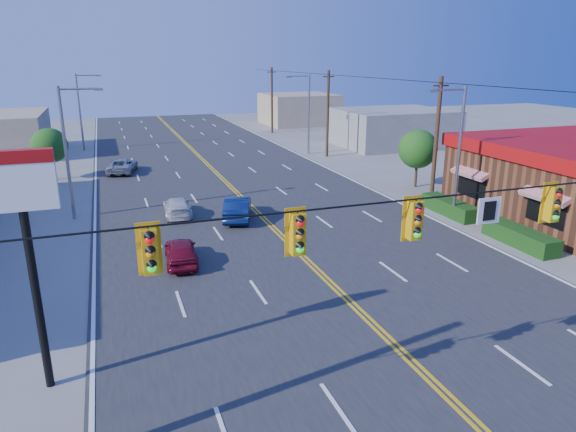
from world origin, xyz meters
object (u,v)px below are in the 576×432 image
object	(u,v)px
signal_span	(447,235)
pizza_hut_sign	(25,223)
car_white	(177,208)
car_magenta	(181,252)
car_blue	(238,209)
car_silver	(122,166)

from	to	relation	value
signal_span	pizza_hut_sign	distance (m)	11.60
pizza_hut_sign	car_white	xyz separation A→B (m)	(6.11, 16.27, -4.61)
car_magenta	car_white	size ratio (longest dim) A/B	0.93
signal_span	car_magenta	world-z (taller)	signal_span
pizza_hut_sign	car_magenta	world-z (taller)	pizza_hut_sign
signal_span	car_magenta	xyz separation A→B (m)	(-5.71, 12.30, -4.26)
car_white	signal_span	bearing A→B (deg)	106.68
car_white	pizza_hut_sign	bearing A→B (deg)	72.85
signal_span	car_white	bearing A→B (deg)	103.25
car_blue	car_silver	distance (m)	17.38
car_magenta	car_white	distance (m)	8.02
pizza_hut_sign	car_magenta	bearing A→B (deg)	58.07
car_magenta	car_white	bearing A→B (deg)	-92.37
signal_span	car_white	world-z (taller)	signal_span
signal_span	car_silver	world-z (taller)	signal_span
car_silver	car_white	bearing A→B (deg)	113.50
signal_span	car_silver	bearing A→B (deg)	102.17
signal_span	car_blue	world-z (taller)	signal_span
car_white	car_silver	bearing A→B (deg)	-75.94
signal_span	car_white	distance (m)	21.26
car_magenta	car_white	world-z (taller)	car_magenta
car_white	car_silver	world-z (taller)	car_silver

